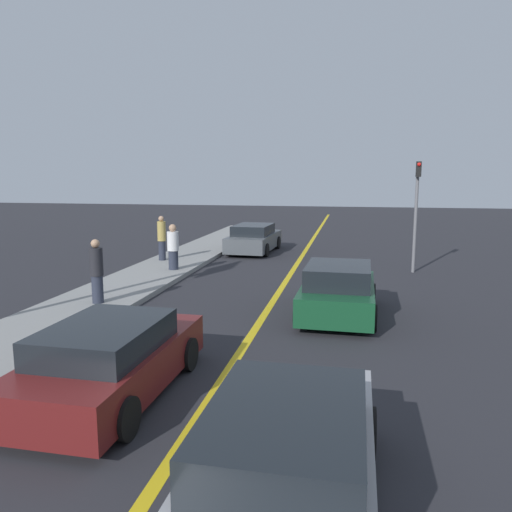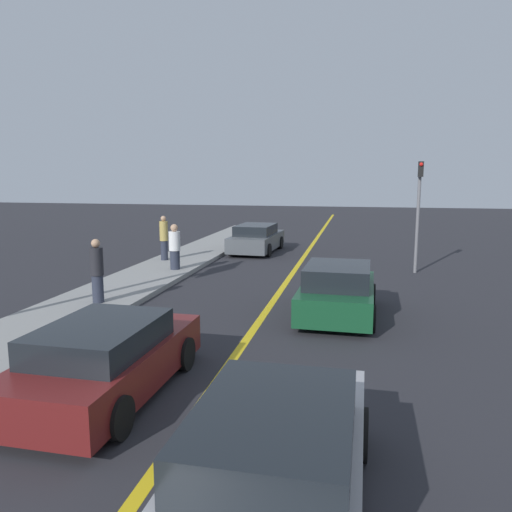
{
  "view_description": "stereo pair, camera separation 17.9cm",
  "coord_description": "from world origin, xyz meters",
  "views": [
    {
      "loc": [
        2.21,
        1.29,
        3.64
      ],
      "look_at": [
        -0.48,
        15.11,
        1.34
      ],
      "focal_mm": 35.0,
      "sensor_mm": 36.0,
      "label": 1
    },
    {
      "loc": [
        2.38,
        1.33,
        3.64
      ],
      "look_at": [
        -0.48,
        15.11,
        1.34
      ],
      "focal_mm": 35.0,
      "sensor_mm": 36.0,
      "label": 2
    }
  ],
  "objects": [
    {
      "name": "road_center_line",
      "position": [
        0.0,
        18.0,
        0.0
      ],
      "size": [
        0.2,
        60.0,
        0.01
      ],
      "color": "gold",
      "rests_on": "ground_plane"
    },
    {
      "name": "sidewalk_left",
      "position": [
        -4.89,
        17.49,
        0.08
      ],
      "size": [
        2.53,
        34.98,
        0.16
      ],
      "color": "gray",
      "rests_on": "ground_plane"
    },
    {
      "name": "car_near_right_lane",
      "position": [
        1.61,
        6.09,
        0.66
      ],
      "size": [
        1.95,
        4.18,
        1.35
      ],
      "rotation": [
        0.0,
        0.0,
        -0.01
      ],
      "color": "#9E9EA3",
      "rests_on": "ground_plane"
    },
    {
      "name": "car_ahead_center",
      "position": [
        -1.63,
        8.51,
        0.63
      ],
      "size": [
        1.98,
        4.16,
        1.29
      ],
      "rotation": [
        0.0,
        0.0,
        -0.02
      ],
      "color": "maroon",
      "rests_on": "ground_plane"
    },
    {
      "name": "car_far_distant",
      "position": [
        1.89,
        14.04,
        0.66
      ],
      "size": [
        2.01,
        3.86,
        1.38
      ],
      "rotation": [
        0.0,
        0.0,
        -0.02
      ],
      "color": "#144728",
      "rests_on": "ground_plane"
    },
    {
      "name": "car_parked_left_lot",
      "position": [
        -2.38,
        24.36,
        0.64
      ],
      "size": [
        2.11,
        4.4,
        1.32
      ],
      "rotation": [
        0.0,
        0.0,
        -0.05
      ],
      "color": "#4C5156",
      "rests_on": "ground_plane"
    },
    {
      "name": "pedestrian_mid_group",
      "position": [
        -4.61,
        13.56,
        1.04
      ],
      "size": [
        0.36,
        0.36,
        1.76
      ],
      "color": "#282D3D",
      "rests_on": "sidewalk_left"
    },
    {
      "name": "pedestrian_far_standing",
      "position": [
        -4.3,
        18.63,
        0.99
      ],
      "size": [
        0.42,
        0.42,
        1.69
      ],
      "color": "#282D3D",
      "rests_on": "sidewalk_left"
    },
    {
      "name": "pedestrian_by_sign",
      "position": [
        -5.47,
        20.49,
        1.08
      ],
      "size": [
        0.34,
        0.34,
        1.83
      ],
      "color": "#282D3D",
      "rests_on": "sidewalk_left"
    },
    {
      "name": "traffic_light",
      "position": [
        4.5,
        20.53,
        2.52
      ],
      "size": [
        0.18,
        0.4,
        4.12
      ],
      "color": "slate",
      "rests_on": "ground_plane"
    }
  ]
}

